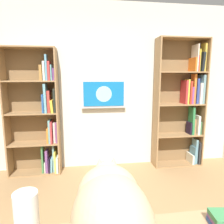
% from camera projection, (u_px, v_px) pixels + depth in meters
% --- Properties ---
extents(wall_back, '(4.52, 0.06, 2.70)m').
position_uv_depth(wall_back, '(108.00, 87.00, 3.43)').
color(wall_back, beige).
rests_on(wall_back, ground).
extents(bookshelf_left, '(0.84, 0.28, 2.14)m').
position_uv_depth(bookshelf_left, '(185.00, 103.00, 3.48)').
color(bookshelf_left, '#937047').
rests_on(bookshelf_left, ground).
extents(bookshelf_right, '(0.79, 0.28, 1.96)m').
position_uv_depth(bookshelf_right, '(39.00, 115.00, 3.18)').
color(bookshelf_right, '#937047').
rests_on(bookshelf_right, ground).
extents(wall_mounted_tv, '(0.73, 0.07, 0.46)m').
position_uv_depth(wall_mounted_tv, '(104.00, 94.00, 3.35)').
color(wall_mounted_tv, '#B7B7BC').
extents(cat, '(0.34, 0.69, 0.38)m').
position_uv_depth(cat, '(111.00, 214.00, 0.86)').
color(cat, '#D1B284').
rests_on(cat, desk).
extents(paper_towel_roll, '(0.11, 0.11, 0.25)m').
position_uv_depth(paper_towel_roll, '(27.00, 218.00, 0.94)').
color(paper_towel_roll, white).
rests_on(paper_towel_roll, desk).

